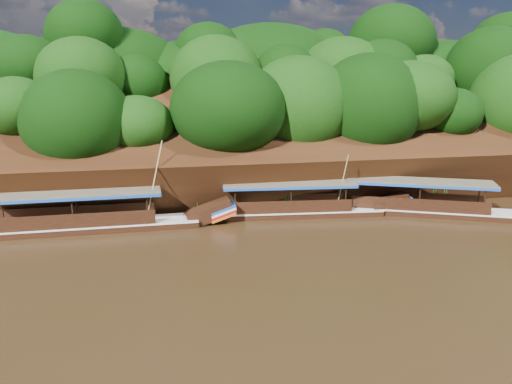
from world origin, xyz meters
TOP-DOWN VIEW (x-y plane):
  - ground at (0.00, 0.00)m, footprint 160.00×160.00m
  - riverbank at (-0.01, 22.73)m, footprint 120.00×30.06m
  - boat_0 at (10.52, 6.20)m, footprint 14.04×8.29m
  - boat_1 at (1.66, 8.28)m, footprint 13.64×3.46m
  - boat_2 at (-11.87, 7.90)m, footprint 15.69×2.55m
  - reeds at (-2.72, 9.60)m, footprint 49.67×2.40m

SIDE VIEW (x-z plane):
  - ground at x=0.00m, z-range 0.00..0.00m
  - boat_1 at x=1.66m, z-range -1.85..2.91m
  - boat_0 at x=10.52m, z-range -2.21..3.29m
  - boat_2 at x=-11.87m, z-range -2.39..3.50m
  - reeds at x=-2.72m, z-range -0.14..1.89m
  - riverbank at x=-0.01m, z-range -7.81..11.59m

